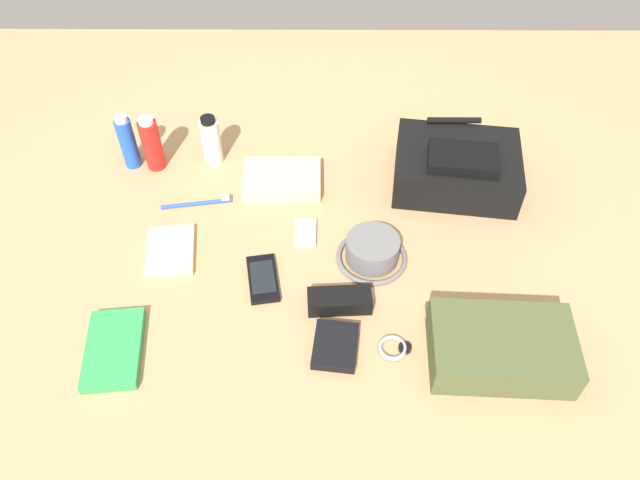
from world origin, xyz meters
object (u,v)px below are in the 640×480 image
Objects in this scene: toothbrush at (201,203)px; notepad at (170,251)px; paperback_novel at (114,349)px; wristwatch at (394,348)px; toiletry_pouch at (501,346)px; sunscreen_spray at (152,144)px; bucket_hat at (372,251)px; folded_towel at (282,180)px; sunglasses_case at (339,301)px; deodorant_spray at (128,142)px; media_player at (305,232)px; wallet at (335,346)px; toothpaste_tube at (211,141)px; backpack at (457,167)px; cell_phone at (263,279)px.

toothbrush is 0.17m from notepad.
wristwatch is at bearing 0.89° from paperback_novel.
sunscreen_spray is (-0.81, 0.59, 0.04)m from toiletry_pouch.
bucket_hat is at bearing 98.02° from wristwatch.
folded_towel reaches higher than wristwatch.
sunglasses_case is (-0.08, -0.14, -0.01)m from bucket_hat.
deodorant_spray reaches higher than media_player.
deodorant_spray reaches higher than sunscreen_spray.
sunscreen_spray reaches higher than wallet.
sunglasses_case is (0.08, -0.22, 0.01)m from media_player.
wristwatch is 0.57m from notepad.
toothpaste_tube is 0.73× the size of paperback_novel.
wristwatch is 0.36× the size of folded_towel.
media_player is 0.19m from folded_towel.
toothbrush is (-0.66, -0.08, -0.05)m from backpack.
toothbrush is (0.20, -0.15, -0.07)m from deodorant_spray.
paperback_novel is 0.60m from folded_towel.
toothbrush is at bearing 135.40° from wallet.
bucket_hat is at bearing 133.09° from toiletry_pouch.
media_player is at bearing 40.49° from paperback_novel.
toothpaste_tube is 0.34m from notepad.
bucket_hat reaches higher than sunglasses_case.
wristwatch is (-0.19, -0.51, -0.05)m from backpack.
paperback_novel is 0.46m from wallet.
backpack is at bearing -4.59° from deodorant_spray.
bucket_hat reaches higher than wallet.
cell_phone is at bearing -26.25° from notepad.
cell_phone is at bearing 158.36° from toiletry_pouch.
folded_towel is 0.42m from sunglasses_case.
bucket_hat is 1.06× the size of sunscreen_spray.
backpack is 0.35m from bucket_hat.
backpack reaches higher than notepad.
bucket_hat is at bearing 77.07° from wallet.
sunscreen_spray is 0.83m from wristwatch.
backpack reaches higher than toothbrush.
deodorant_spray is at bearing 139.91° from wallet.
toothpaste_tube is (-0.64, 0.08, 0.01)m from backpack.
wallet is at bearing -75.04° from folded_towel.
media_player is (0.09, 0.14, -0.00)m from cell_phone.
wallet is (-0.12, 0.00, 0.01)m from wristwatch.
media_player is (0.41, -0.25, -0.07)m from sunscreen_spray.
media_player is at bearing 56.79° from cell_phone.
toiletry_pouch is 1.75× the size of bucket_hat.
toiletry_pouch is 0.36m from bucket_hat.
bucket_hat is 0.46m from toothbrush.
backpack is 2.04× the size of bucket_hat.
cell_phone is 0.19m from sunglasses_case.
toothbrush is at bearing 157.37° from bucket_hat.
wristwatch is at bearing -33.62° from notepad.
toiletry_pouch reaches higher than media_player.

